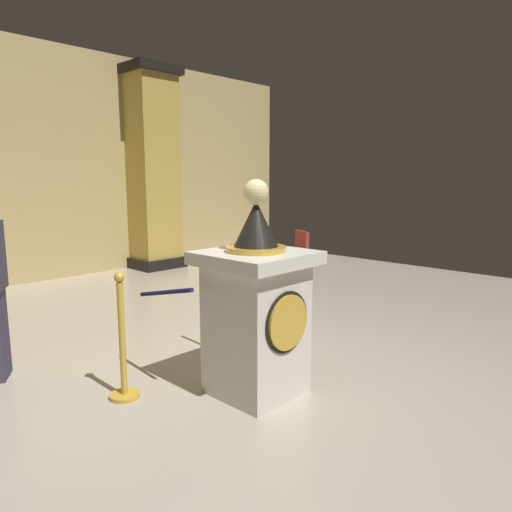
% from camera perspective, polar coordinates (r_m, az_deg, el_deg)
% --- Properties ---
extents(ground_plane, '(12.46, 12.46, 0.00)m').
position_cam_1_polar(ground_plane, '(4.19, -2.85, -14.80)').
color(ground_plane, '#B2A893').
extents(pedestal_clock, '(0.79, 0.79, 1.71)m').
position_cam_1_polar(pedestal_clock, '(3.75, 0.05, -6.54)').
color(pedestal_clock, silver).
rests_on(pedestal_clock, ground_plane).
extents(stanchion_near, '(0.24, 0.24, 1.04)m').
position_cam_1_polar(stanchion_near, '(4.76, 1.58, -7.14)').
color(stanchion_near, gold).
rests_on(stanchion_near, ground_plane).
extents(stanchion_far, '(0.24, 0.24, 1.01)m').
position_cam_1_polar(stanchion_far, '(3.90, -15.79, -11.43)').
color(stanchion_far, gold).
rests_on(stanchion_far, ground_plane).
extents(velvet_rope, '(0.88, 0.86, 0.22)m').
position_cam_1_polar(velvet_rope, '(4.16, -6.29, -3.55)').
color(velvet_rope, '#141947').
extents(column_right, '(0.96, 0.96, 3.75)m').
position_cam_1_polar(column_right, '(9.32, -12.52, 10.07)').
color(column_right, black).
rests_on(column_right, ground_plane).
extents(cafe_table, '(0.60, 0.60, 0.76)m').
position_cam_1_polar(cafe_table, '(6.58, 0.16, -1.37)').
color(cafe_table, '#332D28').
rests_on(cafe_table, ground_plane).
extents(cafe_chair_red, '(0.54, 0.54, 0.96)m').
position_cam_1_polar(cafe_chair_red, '(6.90, 4.81, -0.18)').
color(cafe_chair_red, black).
rests_on(cafe_chair_red, ground_plane).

